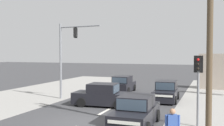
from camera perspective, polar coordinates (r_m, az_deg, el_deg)
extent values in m
plane|color=#3A3A3D|center=(14.32, -5.90, -12.72)|extent=(140.00, 140.00, 0.00)
cube|color=silver|center=(16.98, -1.25, -10.31)|extent=(0.20, 2.40, 0.01)
cube|color=silver|center=(21.60, 3.80, -7.59)|extent=(0.20, 2.40, 0.01)
cube|color=gray|center=(22.32, -21.04, -7.39)|extent=(8.00, 40.00, 0.02)
cylinder|color=#4C3D2B|center=(12.07, 20.56, 8.56)|extent=(0.26, 0.26, 10.11)
cylinder|color=slate|center=(21.34, -11.11, 0.35)|extent=(0.18, 0.18, 6.00)
cylinder|color=slate|center=(20.37, -7.13, 7.89)|extent=(3.59, 0.47, 0.11)
cube|color=black|center=(20.53, -7.96, 6.58)|extent=(0.23, 0.28, 0.68)
cube|color=black|center=(20.53, -7.96, 6.58)|extent=(0.08, 0.44, 0.84)
sphere|color=red|center=(20.62, -8.24, 7.17)|extent=(0.13, 0.13, 0.13)
sphere|color=black|center=(20.60, -8.24, 6.56)|extent=(0.13, 0.13, 0.13)
sphere|color=black|center=(20.58, -8.24, 5.95)|extent=(0.13, 0.13, 0.13)
cylinder|color=slate|center=(13.74, 18.21, -7.49)|extent=(0.12, 0.12, 2.80)
cube|color=black|center=(13.56, 18.30, -0.22)|extent=(0.28, 0.23, 0.68)
cube|color=black|center=(13.56, 18.30, -0.22)|extent=(0.44, 0.09, 0.84)
sphere|color=red|center=(13.43, 18.23, 0.69)|extent=(0.13, 0.13, 0.13)
sphere|color=black|center=(13.44, 18.22, -0.24)|extent=(0.13, 0.13, 0.13)
sphere|color=black|center=(13.45, 18.21, -1.18)|extent=(0.13, 0.13, 0.13)
cube|color=black|center=(18.34, -1.84, -7.66)|extent=(4.32, 2.01, 0.80)
cube|color=black|center=(18.25, -2.00, -5.45)|extent=(2.01, 1.70, 0.62)
cube|color=#384756|center=(17.96, 0.95, -5.57)|extent=(0.17, 1.44, 0.53)
cube|color=#384756|center=(18.57, -4.85, -5.32)|extent=(0.17, 1.40, 0.50)
cube|color=white|center=(17.76, 4.71, -7.40)|extent=(0.15, 1.44, 0.14)
cylinder|color=black|center=(18.83, 2.78, -8.08)|extent=(0.65, 0.24, 0.64)
cylinder|color=black|center=(17.21, 1.42, -9.06)|extent=(0.65, 0.24, 0.64)
cylinder|color=black|center=(19.60, -4.70, -7.67)|extent=(0.65, 0.24, 0.64)
cylinder|color=black|center=(18.05, -6.68, -8.54)|extent=(0.65, 0.24, 0.64)
cube|color=black|center=(20.52, 11.67, -6.72)|extent=(1.74, 3.66, 0.76)
cube|color=black|center=(20.72, 11.78, -4.68)|extent=(1.55, 1.96, 0.64)
cube|color=#384756|center=(19.76, 11.44, -5.02)|extent=(1.36, 0.11, 0.54)
cube|color=#384756|center=(21.68, 12.09, -4.38)|extent=(1.33, 0.11, 0.51)
cube|color=white|center=(18.71, 10.98, -7.06)|extent=(1.36, 0.09, 0.14)
cylinder|color=black|center=(19.38, 13.62, -7.90)|extent=(0.20, 0.61, 0.60)
cylinder|color=black|center=(19.58, 8.91, -7.76)|extent=(0.20, 0.61, 0.60)
cylinder|color=black|center=(21.57, 14.15, -6.87)|extent=(0.20, 0.61, 0.60)
cylinder|color=black|center=(21.75, 9.92, -6.76)|extent=(0.20, 0.61, 0.60)
cube|color=black|center=(13.43, 5.25, -11.36)|extent=(1.79, 4.24, 0.80)
cube|color=black|center=(13.33, 5.31, -8.34)|extent=(1.60, 1.93, 0.62)
cube|color=#384756|center=(12.41, 4.18, -9.14)|extent=(1.44, 0.09, 0.53)
cube|color=#384756|center=(14.26, 6.29, -7.65)|extent=(1.40, 0.09, 0.50)
cube|color=white|center=(11.41, 2.52, -12.89)|extent=(1.45, 0.07, 0.14)
cylinder|color=black|center=(12.53, -0.17, -13.40)|extent=(0.20, 0.64, 0.64)
cylinder|color=black|center=(14.55, 9.86, -11.21)|extent=(0.20, 0.64, 0.64)
cylinder|color=black|center=(14.93, 3.30, -10.83)|extent=(0.20, 0.64, 0.64)
cube|color=black|center=(24.78, 2.47, -5.13)|extent=(1.72, 3.65, 0.76)
cube|color=black|center=(24.41, 2.27, -3.59)|extent=(1.54, 1.95, 0.64)
cube|color=#384756|center=(25.34, 2.90, -3.37)|extent=(1.36, 0.11, 0.54)
cube|color=#384756|center=(23.49, 1.59, -3.82)|extent=(1.33, 0.11, 0.51)
cube|color=white|center=(26.50, 3.59, -4.28)|extent=(1.36, 0.09, 0.14)
cylinder|color=black|center=(26.10, 1.47, -5.21)|extent=(0.20, 0.61, 0.60)
cylinder|color=black|center=(25.67, 4.90, -5.35)|extent=(0.20, 0.61, 0.60)
cylinder|color=black|center=(24.00, -0.14, -5.87)|extent=(0.20, 0.61, 0.60)
cylinder|color=black|center=(23.53, 3.57, -6.04)|extent=(0.20, 0.61, 0.60)
cube|color=#33519E|center=(10.23, 13.02, -12.41)|extent=(0.41, 0.31, 0.56)
sphere|color=#9E7051|center=(10.14, 13.04, -10.23)|extent=(0.22, 0.22, 0.22)
cylinder|color=#33519E|center=(10.27, 14.35, -12.37)|extent=(0.09, 0.09, 0.54)
cylinder|color=#33519E|center=(10.20, 11.69, -12.45)|extent=(0.09, 0.09, 0.54)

